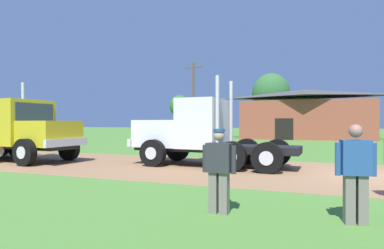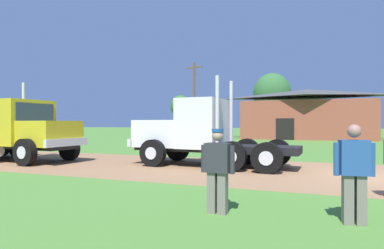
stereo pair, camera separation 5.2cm
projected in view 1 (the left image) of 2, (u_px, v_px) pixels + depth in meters
ground_plane at (364, 176)px, 10.50m from camera, size 200.00×200.00×0.00m
dirt_track at (364, 176)px, 10.50m from camera, size 120.00×6.79×0.01m
truck_foreground_white at (197, 134)px, 13.30m from camera, size 6.82×2.83×3.49m
truck_near_right at (11, 131)px, 15.03m from camera, size 7.18×3.12×3.72m
visitor_walking_mid at (219, 167)px, 6.19m from camera, size 0.67×0.29×1.62m
visitor_by_barrel at (356, 170)px, 5.52m from camera, size 0.65×0.34×1.70m
shed_building at (305, 115)px, 34.95m from camera, size 13.95×5.91×5.35m
utility_pole_near at (193, 98)px, 38.39m from camera, size 2.19×0.50×8.92m
tree_left at (180, 106)px, 56.66m from camera, size 3.50×3.50×6.59m
tree_mid at (271, 94)px, 48.50m from camera, size 5.58×5.58×9.17m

